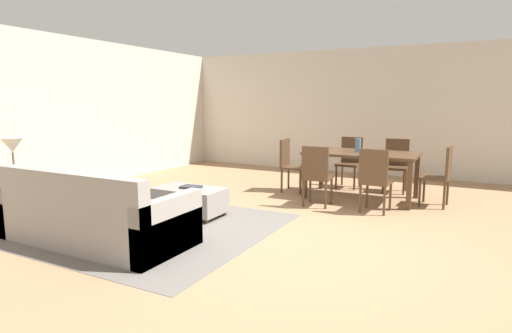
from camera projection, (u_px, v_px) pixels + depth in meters
ground_plane at (279, 240)px, 4.78m from camera, size 10.80×10.80×0.00m
wall_back at (376, 112)px, 8.94m from camera, size 9.00×0.12×2.70m
wall_left at (50, 115)px, 7.07m from camera, size 0.12×11.00×2.70m
area_rug at (149, 227)px, 5.28m from camera, size 3.00×2.80×0.01m
couch at (94, 218)px, 4.66m from camera, size 2.18×0.98×0.86m
ottoman_table at (190, 200)px, 5.77m from camera, size 0.96×0.55×0.39m
side_table at (16, 189)px, 5.28m from camera, size 0.40×0.40×0.60m
table_lamp at (12, 147)px, 5.19m from camera, size 0.26×0.26×0.53m
dining_table at (361, 157)px, 6.75m from camera, size 1.74×0.98×0.76m
dining_chair_near_left at (317, 173)px, 6.22m from camera, size 0.42×0.42×0.92m
dining_chair_near_right at (375, 177)px, 5.87m from camera, size 0.42×0.42×0.92m
dining_chair_far_left at (350, 159)px, 7.69m from camera, size 0.42×0.42×0.92m
dining_chair_far_right at (396, 162)px, 7.32m from camera, size 0.42×0.42×0.92m
dining_chair_head_east at (441, 173)px, 6.23m from camera, size 0.43×0.43×0.92m
dining_chair_head_west at (290, 162)px, 7.31m from camera, size 0.42×0.42×0.92m
vase_centerpiece at (358, 145)px, 6.75m from camera, size 0.09×0.09×0.22m
book_on_ottoman at (191, 187)px, 5.73m from camera, size 0.27×0.22×0.03m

